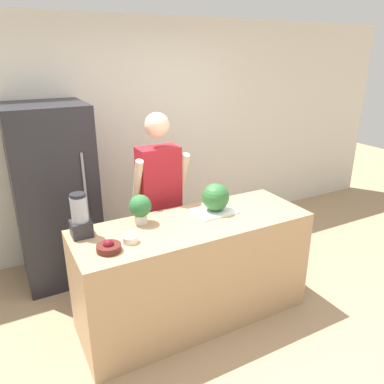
{
  "coord_description": "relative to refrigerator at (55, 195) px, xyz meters",
  "views": [
    {
      "loc": [
        -1.33,
        -2.08,
        2.22
      ],
      "look_at": [
        0.0,
        0.38,
        1.17
      ],
      "focal_mm": 35.0,
      "sensor_mm": 36.0,
      "label": 1
    }
  ],
  "objects": [
    {
      "name": "ground_plane",
      "position": [
        0.89,
        -1.61,
        -0.89
      ],
      "size": [
        14.0,
        14.0,
        0.0
      ],
      "primitive_type": "plane",
      "color": "tan"
    },
    {
      "name": "wall_back",
      "position": [
        0.89,
        0.42,
        0.41
      ],
      "size": [
        8.0,
        0.06,
        2.6
      ],
      "color": "silver",
      "rests_on": "ground_plane"
    },
    {
      "name": "counter_island",
      "position": [
        0.89,
        -1.26,
        -0.43
      ],
      "size": [
        1.97,
        0.7,
        0.92
      ],
      "color": "tan",
      "rests_on": "ground_plane"
    },
    {
      "name": "refrigerator",
      "position": [
        0.0,
        0.0,
        0.0
      ],
      "size": [
        0.74,
        0.76,
        1.78
      ],
      "color": "#232328",
      "rests_on": "ground_plane"
    },
    {
      "name": "person",
      "position": [
        0.85,
        -0.64,
        0.01
      ],
      "size": [
        0.52,
        0.27,
        1.73
      ],
      "color": "#333338",
      "rests_on": "ground_plane"
    },
    {
      "name": "cutting_board",
      "position": [
        1.14,
        -1.17,
        0.04
      ],
      "size": [
        0.36,
        0.27,
        0.01
      ],
      "color": "white",
      "rests_on": "counter_island"
    },
    {
      "name": "watermelon",
      "position": [
        1.15,
        -1.16,
        0.16
      ],
      "size": [
        0.24,
        0.24,
        0.24
      ],
      "color": "#2D6B33",
      "rests_on": "cutting_board"
    },
    {
      "name": "bowl_cherries",
      "position": [
        0.14,
        -1.4,
        0.06
      ],
      "size": [
        0.17,
        0.17,
        0.09
      ],
      "color": "#511E19",
      "rests_on": "counter_island"
    },
    {
      "name": "bowl_cream",
      "position": [
        0.31,
        -1.35,
        0.07
      ],
      "size": [
        0.11,
        0.11,
        0.09
      ],
      "color": "white",
      "rests_on": "counter_island"
    },
    {
      "name": "blender",
      "position": [
        0.02,
        -1.07,
        0.18
      ],
      "size": [
        0.15,
        0.15,
        0.34
      ],
      "color": "#28282D",
      "rests_on": "counter_island"
    },
    {
      "name": "potted_plant",
      "position": [
        0.5,
        -1.08,
        0.17
      ],
      "size": [
        0.18,
        0.18,
        0.24
      ],
      "color": "beige",
      "rests_on": "counter_island"
    }
  ]
}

